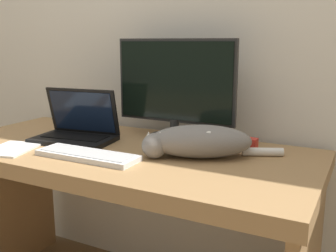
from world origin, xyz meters
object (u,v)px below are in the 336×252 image
at_px(laptop, 77,130).
at_px(external_keyboard, 87,155).
at_px(cat, 198,141).
at_px(monitor, 175,91).

bearing_deg(laptop, external_keyboard, -49.06).
relative_size(laptop, external_keyboard, 0.90).
xyz_separation_m(laptop, cat, (0.56, 0.01, 0.02)).
relative_size(laptop, cat, 0.74).
bearing_deg(cat, monitor, 110.01).
xyz_separation_m(monitor, laptop, (-0.37, -0.20, -0.17)).
xyz_separation_m(external_keyboard, cat, (0.36, 0.20, 0.05)).
bearing_deg(laptop, cat, -6.25).
bearing_deg(monitor, external_keyboard, -112.80).
distance_m(laptop, external_keyboard, 0.28).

